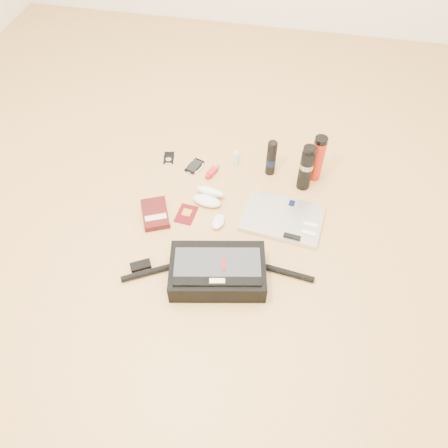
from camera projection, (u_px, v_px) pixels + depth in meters
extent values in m
plane|color=tan|center=(228.00, 239.00, 2.03)|extent=(4.00, 4.00, 0.00)
cube|color=black|center=(218.00, 271.00, 1.86)|extent=(0.45, 0.32, 0.10)
cube|color=#313338|center=(217.00, 266.00, 1.81)|extent=(0.39, 0.25, 0.01)
cube|color=black|center=(217.00, 282.00, 1.76)|extent=(0.36, 0.11, 0.01)
cube|color=#F1E7C1|center=(217.00, 281.00, 1.76)|extent=(0.07, 0.03, 0.01)
cube|color=#BC0D0D|center=(224.00, 265.00, 1.81)|extent=(0.02, 0.05, 0.02)
cylinder|color=black|center=(150.00, 272.00, 1.90)|extent=(0.23, 0.15, 0.03)
cylinder|color=black|center=(286.00, 272.00, 1.90)|extent=(0.25, 0.06, 0.03)
cube|color=black|center=(141.00, 265.00, 1.92)|extent=(0.10, 0.08, 0.02)
cube|color=#BABABD|center=(282.00, 218.00, 2.09)|extent=(0.40, 0.30, 0.02)
cube|color=black|center=(292.00, 203.00, 2.13)|extent=(0.03, 0.04, 0.00)
cube|color=silver|center=(311.00, 225.00, 2.04)|extent=(0.07, 0.03, 0.01)
cube|color=silver|center=(308.00, 233.00, 2.01)|extent=(0.06, 0.03, 0.01)
cube|color=black|center=(292.00, 237.00, 2.00)|extent=(0.08, 0.03, 0.01)
cube|color=#3F0E0E|center=(155.00, 214.00, 2.10)|extent=(0.19, 0.22, 0.03)
cube|color=beige|center=(168.00, 212.00, 2.11)|extent=(0.07, 0.16, 0.03)
cube|color=beige|center=(156.00, 217.00, 2.06)|extent=(0.11, 0.07, 0.00)
cube|color=#4D080E|center=(186.00, 214.00, 2.12)|extent=(0.10, 0.13, 0.00)
cube|color=gold|center=(187.00, 212.00, 2.12)|extent=(0.05, 0.05, 0.00)
ellipsoid|color=silver|center=(218.00, 222.00, 2.07)|extent=(0.07, 0.10, 0.03)
ellipsoid|color=silver|center=(207.00, 201.00, 2.15)|extent=(0.16, 0.10, 0.04)
ellipsoid|color=white|center=(210.00, 192.00, 2.16)|extent=(0.16, 0.10, 0.08)
ellipsoid|color=black|center=(201.00, 199.00, 2.15)|extent=(0.04, 0.03, 0.01)
ellipsoid|color=black|center=(212.00, 202.00, 2.14)|extent=(0.04, 0.03, 0.01)
cylinder|color=black|center=(207.00, 200.00, 2.14)|extent=(0.02, 0.01, 0.00)
cube|color=black|center=(169.00, 158.00, 2.36)|extent=(0.07, 0.10, 0.01)
cylinder|color=#AEAFB1|center=(169.00, 159.00, 2.35)|extent=(0.04, 0.04, 0.00)
torus|color=silver|center=(169.00, 158.00, 2.36)|extent=(0.09, 0.09, 0.01)
cube|color=black|center=(194.00, 166.00, 2.32)|extent=(0.09, 0.12, 0.01)
cube|color=black|center=(194.00, 165.00, 2.32)|extent=(0.08, 0.10, 0.00)
torus|color=silver|center=(194.00, 166.00, 2.32)|extent=(0.11, 0.11, 0.01)
cube|color=#B41C25|center=(212.00, 172.00, 2.28)|extent=(0.05, 0.07, 0.03)
cube|color=#A81C0F|center=(208.00, 177.00, 2.26)|extent=(0.03, 0.03, 0.02)
cylinder|color=#9F9EA1|center=(216.00, 167.00, 2.30)|extent=(0.03, 0.04, 0.02)
cylinder|color=#A1CFE1|center=(236.00, 159.00, 2.31)|extent=(0.03, 0.03, 0.08)
cylinder|color=white|center=(236.00, 152.00, 2.27)|extent=(0.02, 0.02, 0.02)
cylinder|color=silver|center=(237.00, 151.00, 2.26)|extent=(0.01, 0.01, 0.01)
cylinder|color=black|center=(271.00, 158.00, 2.22)|extent=(0.05, 0.05, 0.20)
cylinder|color=#0B1432|center=(271.00, 161.00, 2.24)|extent=(0.05, 0.05, 0.04)
ellipsoid|color=black|center=(273.00, 143.00, 2.14)|extent=(0.05, 0.05, 0.02)
cylinder|color=black|center=(306.00, 170.00, 2.15)|extent=(0.08, 0.08, 0.23)
cylinder|color=#999A9C|center=(307.00, 165.00, 2.12)|extent=(0.08, 0.08, 0.03)
cylinder|color=black|center=(310.00, 150.00, 2.04)|extent=(0.08, 0.08, 0.02)
cylinder|color=red|center=(317.00, 160.00, 2.19)|extent=(0.08, 0.08, 0.23)
cylinder|color=black|center=(321.00, 140.00, 2.09)|extent=(0.08, 0.08, 0.02)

